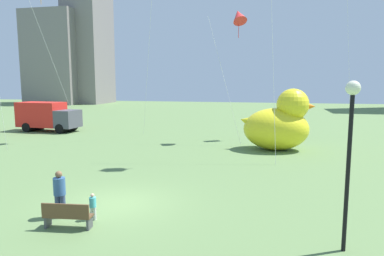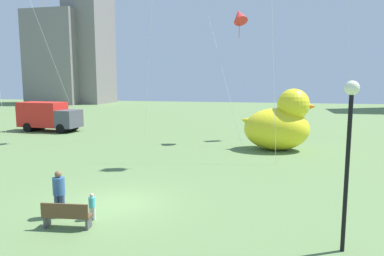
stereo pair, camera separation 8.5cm
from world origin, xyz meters
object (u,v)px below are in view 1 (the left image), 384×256
at_px(lamppost, 350,133).
at_px(kite_red, 239,16).
at_px(person_adult, 60,192).
at_px(park_bench, 67,215).
at_px(person_child, 93,205).
at_px(giant_inflatable_duck, 279,124).
at_px(box_truck, 47,117).

xyz_separation_m(lamppost, kite_red, (-4.79, 18.23, 6.53)).
distance_m(person_adult, lamppost, 9.79).
bearing_deg(park_bench, kite_red, 78.28).
distance_m(person_adult, person_child, 1.33).
bearing_deg(person_adult, kite_red, 75.30).
relative_size(giant_inflatable_duck, kite_red, 0.49).
distance_m(person_child, kite_red, 20.39).
relative_size(lamppost, kite_red, 0.45).
bearing_deg(giant_inflatable_duck, person_child, -114.55).
bearing_deg(kite_red, person_adult, -104.70).
xyz_separation_m(giant_inflatable_duck, box_truck, (-21.97, 4.74, -0.42)).
height_order(person_child, giant_inflatable_duck, giant_inflatable_duck).
height_order(lamppost, kite_red, kite_red).
distance_m(giant_inflatable_duck, kite_red, 9.31).
bearing_deg(giant_inflatable_duck, kite_red, 135.75).
relative_size(person_adult, kite_red, 0.16).
xyz_separation_m(person_adult, lamppost, (9.45, -0.44, 2.52)).
bearing_deg(kite_red, lamppost, -75.29).
bearing_deg(person_child, kite_red, 79.15).
distance_m(park_bench, kite_red, 21.26).
distance_m(giant_inflatable_duck, lamppost, 15.22).
distance_m(person_adult, giant_inflatable_duck, 16.65).
relative_size(park_bench, giant_inflatable_duck, 0.31).
distance_m(person_adult, box_truck, 23.93).
bearing_deg(person_adult, lamppost, -2.69).
bearing_deg(kite_red, park_bench, -101.72).
bearing_deg(person_adult, giant_inflatable_duck, 61.55).
height_order(lamppost, box_truck, lamppost).
bearing_deg(box_truck, kite_red, -4.81).
height_order(person_adult, kite_red, kite_red).
xyz_separation_m(person_child, giant_inflatable_duck, (6.66, 14.57, 1.33)).
xyz_separation_m(park_bench, lamppost, (8.65, 0.39, 2.99)).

